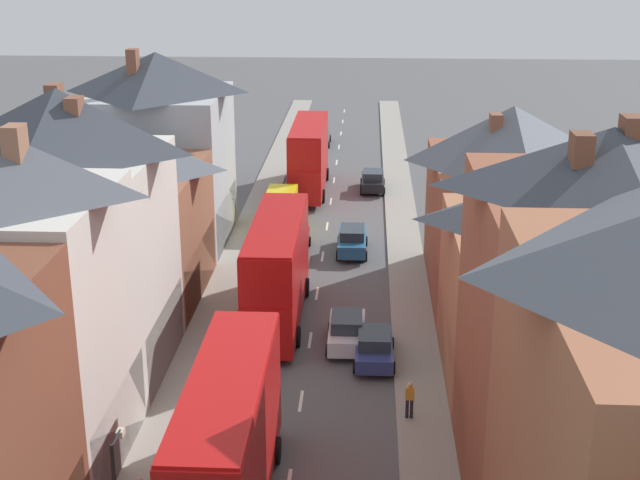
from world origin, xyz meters
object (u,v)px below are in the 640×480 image
at_px(double_decker_bus_far_approaching, 228,443).
at_px(double_decker_bus_lead, 309,156).
at_px(car_mid_white, 352,240).
at_px(double_decker_bus_mid_street, 277,269).
at_px(car_mid_black, 320,136).
at_px(delivery_van, 280,209).
at_px(car_near_blue, 347,330).
at_px(car_parked_left_b, 374,346).
at_px(pedestrian_mid_left, 410,398).
at_px(car_parked_right_a, 373,180).
at_px(car_parked_left_a, 294,241).

bearing_deg(double_decker_bus_far_approaching, double_decker_bus_lead, 90.00).
bearing_deg(car_mid_white, double_decker_bus_mid_street, -109.17).
distance_m(car_mid_black, delivery_van, 25.53).
bearing_deg(car_near_blue, car_parked_left_b, -50.83).
relative_size(double_decker_bus_far_approaching, pedestrian_mid_left, 6.71).
relative_size(car_parked_left_b, delivery_van, 0.79).
distance_m(double_decker_bus_far_approaching, car_parked_right_a, 41.41).
height_order(double_decker_bus_mid_street, delivery_van, double_decker_bus_mid_street).
distance_m(car_parked_left_b, delivery_van, 20.48).
bearing_deg(car_mid_black, delivery_van, -92.92).
height_order(double_decker_bus_lead, car_mid_white, double_decker_bus_lead).
height_order(car_parked_right_a, pedestrian_mid_left, pedestrian_mid_left).
bearing_deg(car_parked_left_b, pedestrian_mid_left, -74.88).
xyz_separation_m(car_parked_right_a, car_mid_black, (-4.90, 15.74, -0.00)).
bearing_deg(car_parked_left_b, car_near_blue, 129.17).
bearing_deg(car_parked_left_a, delivery_van, 104.95).
distance_m(delivery_van, pedestrian_mid_left, 25.87).
bearing_deg(double_decker_bus_mid_street, delivery_van, 94.91).
relative_size(car_near_blue, delivery_van, 0.79).
relative_size(car_parked_left_a, delivery_van, 0.85).
height_order(double_decker_bus_mid_street, pedestrian_mid_left, double_decker_bus_mid_street).
distance_m(double_decker_bus_mid_street, car_parked_left_b, 6.95).
relative_size(car_near_blue, car_mid_black, 0.95).
bearing_deg(double_decker_bus_lead, pedestrian_mid_left, -79.49).
height_order(car_near_blue, car_mid_black, car_near_blue).
xyz_separation_m(double_decker_bus_mid_street, car_parked_right_a, (4.91, 24.78, -2.01)).
distance_m(double_decker_bus_lead, car_parked_left_a, 14.33).
xyz_separation_m(double_decker_bus_lead, delivery_van, (-1.29, -9.33, -1.48)).
height_order(double_decker_bus_lead, car_parked_right_a, double_decker_bus_lead).
bearing_deg(pedestrian_mid_left, car_near_blue, 111.69).
distance_m(double_decker_bus_lead, car_parked_left_b, 29.33).
height_order(car_mid_black, delivery_van, delivery_van).
bearing_deg(car_near_blue, car_mid_white, 90.00).
height_order(double_decker_bus_far_approaching, car_parked_left_b, double_decker_bus_far_approaching).
bearing_deg(car_near_blue, pedestrian_mid_left, -68.31).
relative_size(car_near_blue, car_parked_right_a, 1.00).
xyz_separation_m(double_decker_bus_lead, car_parked_left_b, (4.91, -28.84, -2.02)).
bearing_deg(car_parked_right_a, pedestrian_mid_left, -87.66).
bearing_deg(double_decker_bus_far_approaching, car_parked_right_a, 83.18).
distance_m(car_parked_left_a, car_parked_left_b, 15.44).
height_order(double_decker_bus_lead, double_decker_bus_mid_street, same).
bearing_deg(double_decker_bus_mid_street, car_parked_left_b, -42.45).
bearing_deg(car_mid_white, delivery_van, 136.54).
height_order(double_decker_bus_far_approaching, car_near_blue, double_decker_bus_far_approaching).
height_order(double_decker_bus_far_approaching, car_parked_right_a, double_decker_bus_far_approaching).
xyz_separation_m(double_decker_bus_far_approaching, car_parked_left_a, (0.01, 26.45, -1.99)).
height_order(car_near_blue, pedestrian_mid_left, pedestrian_mid_left).
distance_m(double_decker_bus_mid_street, delivery_van, 15.15).
bearing_deg(double_decker_bus_lead, car_mid_black, 89.97).
distance_m(double_decker_bus_far_approaching, delivery_van, 31.38).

